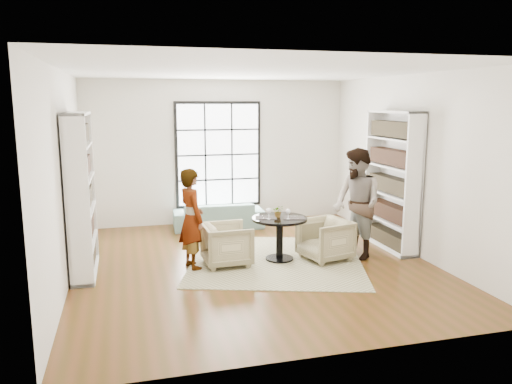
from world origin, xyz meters
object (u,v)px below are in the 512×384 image
object	(u,v)px
armchair_left	(227,244)
flower_centerpiece	(278,211)
person_right	(357,204)
wine_glass_right	(288,212)
sofa	(218,215)
wine_glass_left	(269,211)
person_left	(192,219)
pedestal_table	(280,229)
armchair_right	(325,240)

from	to	relation	value
armchair_left	flower_centerpiece	xyz separation A→B (m)	(0.86, 0.05, 0.48)
person_right	wine_glass_right	distance (m)	1.18
person_right	wine_glass_right	size ratio (longest dim) A/B	10.64
sofa	wine_glass_left	distance (m)	2.50
sofa	armchair_left	bearing A→B (deg)	85.57
sofa	person_left	xyz separation A→B (m)	(-0.85, -2.36, 0.51)
wine_glass_right	pedestal_table	bearing A→B (deg)	122.16
person_left	wine_glass_right	xyz separation A→B (m)	(1.52, -0.13, 0.05)
flower_centerpiece	armchair_right	bearing A→B (deg)	-15.58
wine_glass_left	flower_centerpiece	size ratio (longest dim) A/B	0.94
armchair_left	wine_glass_left	distance (m)	0.84
person_right	armchair_left	bearing A→B (deg)	-102.21
pedestal_table	flower_centerpiece	world-z (taller)	flower_centerpiece
person_left	flower_centerpiece	world-z (taller)	person_left
pedestal_table	wine_glass_left	distance (m)	0.39
pedestal_table	wine_glass_right	world-z (taller)	wine_glass_right
pedestal_table	armchair_left	bearing A→B (deg)	-179.05
person_left	wine_glass_left	distance (m)	1.22
sofa	wine_glass_right	world-z (taller)	wine_glass_right
pedestal_table	armchair_left	world-z (taller)	pedestal_table
armchair_left	person_right	xyz separation A→B (m)	(2.14, -0.15, 0.57)
person_left	wine_glass_left	size ratio (longest dim) A/B	8.47
sofa	person_left	world-z (taller)	person_left
sofa	armchair_right	size ratio (longest dim) A/B	2.45
pedestal_table	wine_glass_right	size ratio (longest dim) A/B	5.23
pedestal_table	armchair_right	bearing A→B (deg)	-12.97
person_left	armchair_right	bearing A→B (deg)	-109.30
person_left	sofa	bearing A→B (deg)	-35.12
sofa	person_left	size ratio (longest dim) A/B	1.16
pedestal_table	person_right	world-z (taller)	person_right
person_left	flower_centerpiece	bearing A→B (deg)	-103.06
armchair_right	wine_glass_left	size ratio (longest dim) A/B	4.02
person_left	person_right	bearing A→B (deg)	-108.47
sofa	armchair_left	xyz separation A→B (m)	(-0.30, -2.36, 0.07)
person_right	sofa	bearing A→B (deg)	-151.85
wine_glass_left	wine_glass_right	bearing A→B (deg)	-15.69
person_left	person_right	size ratio (longest dim) A/B	0.86
wine_glass_right	armchair_right	bearing A→B (deg)	-1.64
wine_glass_left	wine_glass_right	size ratio (longest dim) A/B	1.08
person_left	person_right	xyz separation A→B (m)	(2.69, -0.15, 0.13)
pedestal_table	armchair_left	size ratio (longest dim) A/B	1.21
pedestal_table	person_left	distance (m)	1.45
armchair_left	armchair_right	size ratio (longest dim) A/B	0.99
armchair_right	wine_glass_right	xyz separation A→B (m)	(-0.63, 0.02, 0.50)
armchair_left	person_right	bearing A→B (deg)	-96.27
pedestal_table	flower_centerpiece	xyz separation A→B (m)	(-0.01, 0.04, 0.29)
wine_glass_left	armchair_left	bearing A→B (deg)	175.66
wine_glass_right	flower_centerpiece	world-z (taller)	flower_centerpiece
sofa	armchair_right	world-z (taller)	armchair_right
sofa	armchair_right	xyz separation A→B (m)	(1.29, -2.51, 0.07)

